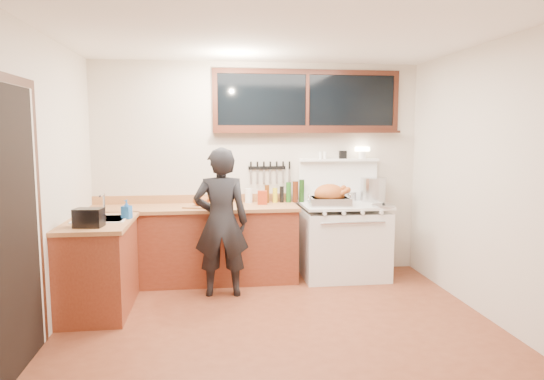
{
  "coord_description": "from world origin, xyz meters",
  "views": [
    {
      "loc": [
        -0.59,
        -4.2,
        1.76
      ],
      "look_at": [
        0.05,
        0.85,
        1.15
      ],
      "focal_mm": 32.0,
      "sensor_mm": 36.0,
      "label": 1
    }
  ],
  "objects": [
    {
      "name": "counter_left",
      "position": [
        -1.7,
        0.62,
        0.45
      ],
      "size": [
        0.64,
        1.09,
        0.9
      ],
      "color": "maroon",
      "rests_on": "ground"
    },
    {
      "name": "left_doorway",
      "position": [
        -1.99,
        -0.55,
        1.09
      ],
      "size": [
        0.02,
        1.04,
        2.17
      ],
      "color": "black",
      "rests_on": "ground"
    },
    {
      "name": "soap_bottle",
      "position": [
        -1.43,
        0.71,
        1.0
      ],
      "size": [
        0.11,
        0.11,
        0.19
      ],
      "color": "#215BA6",
      "rests_on": "counter_left"
    },
    {
      "name": "cutting_board",
      "position": [
        -0.7,
        1.35,
        0.95
      ],
      "size": [
        0.43,
        0.37,
        0.13
      ],
      "color": "#A46D41",
      "rests_on": "counter_back"
    },
    {
      "name": "back_window",
      "position": [
        0.6,
        1.72,
        2.06
      ],
      "size": [
        2.32,
        0.13,
        0.77
      ],
      "color": "black",
      "rests_on": "room_shell"
    },
    {
      "name": "counter_back",
      "position": [
        -0.8,
        1.45,
        0.45
      ],
      "size": [
        2.44,
        0.64,
        1.0
      ],
      "color": "maroon",
      "rests_on": "ground"
    },
    {
      "name": "sink_unit",
      "position": [
        -1.68,
        0.7,
        0.85
      ],
      "size": [
        0.5,
        0.45,
        0.37
      ],
      "color": "white",
      "rests_on": "counter_left"
    },
    {
      "name": "coffee_tin",
      "position": [
        0.02,
        1.5,
        0.98
      ],
      "size": [
        0.11,
        0.09,
        0.17
      ],
      "color": "#992D10",
      "rests_on": "counter_back"
    },
    {
      "name": "toaster",
      "position": [
        -1.7,
        0.32,
        0.99
      ],
      "size": [
        0.27,
        0.2,
        0.17
      ],
      "color": "black",
      "rests_on": "counter_left"
    },
    {
      "name": "man",
      "position": [
        -0.49,
        0.93,
        0.8
      ],
      "size": [
        0.6,
        0.41,
        1.6
      ],
      "color": "black",
      "rests_on": "ground"
    },
    {
      "name": "pot_lid",
      "position": [
        1.4,
        1.16,
        0.91
      ],
      "size": [
        0.32,
        0.32,
        0.04
      ],
      "color": "silver",
      "rests_on": "vintage_stove"
    },
    {
      "name": "ground_plane",
      "position": [
        0.0,
        0.0,
        -0.01
      ],
      "size": [
        4.0,
        3.5,
        0.02
      ],
      "primitive_type": "cube",
      "color": "#612C19"
    },
    {
      "name": "saucepan",
      "position": [
        1.16,
        1.7,
        0.96
      ],
      "size": [
        0.17,
        0.28,
        0.11
      ],
      "color": "silver",
      "rests_on": "vintage_stove"
    },
    {
      "name": "roast_turkey",
      "position": [
        0.79,
        1.29,
        1.0
      ],
      "size": [
        0.51,
        0.39,
        0.26
      ],
      "color": "silver",
      "rests_on": "vintage_stove"
    },
    {
      "name": "bottle_cluster",
      "position": [
        0.35,
        1.63,
        1.02
      ],
      "size": [
        0.49,
        0.07,
        0.28
      ],
      "color": "black",
      "rests_on": "counter_back"
    },
    {
      "name": "vintage_stove",
      "position": [
        1.0,
        1.41,
        0.47
      ],
      "size": [
        1.02,
        0.74,
        1.58
      ],
      "color": "white",
      "rests_on": "ground"
    },
    {
      "name": "knife_strip",
      "position": [
        0.12,
        1.73,
        1.31
      ],
      "size": [
        0.52,
        0.03,
        0.28
      ],
      "color": "black",
      "rests_on": "room_shell"
    },
    {
      "name": "stockpot",
      "position": [
        1.43,
        1.61,
        1.05
      ],
      "size": [
        0.35,
        0.35,
        0.3
      ],
      "color": "silver",
      "rests_on": "vintage_stove"
    },
    {
      "name": "pitcher",
      "position": [
        -0.14,
        1.66,
        0.99
      ],
      "size": [
        0.12,
        0.12,
        0.17
      ],
      "color": "white",
      "rests_on": "counter_back"
    },
    {
      "name": "room_shell",
      "position": [
        0.0,
        0.0,
        1.65
      ],
      "size": [
        4.1,
        3.6,
        2.65
      ],
      "color": "beige",
      "rests_on": "ground"
    }
  ]
}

